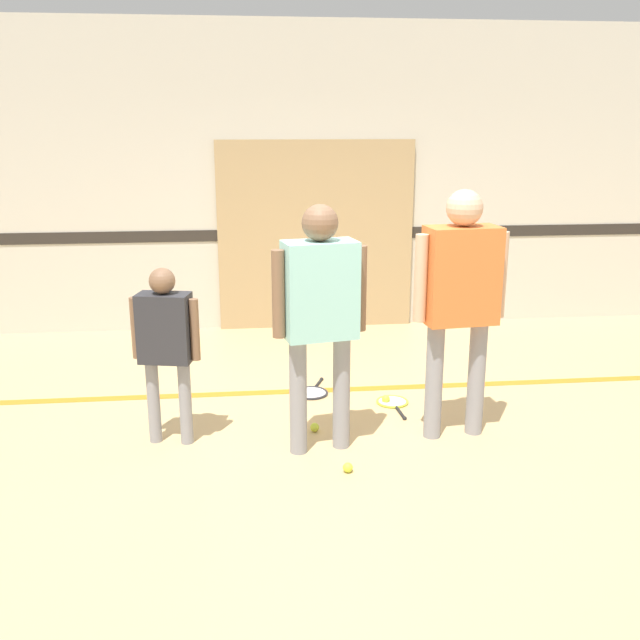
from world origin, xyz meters
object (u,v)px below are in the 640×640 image
Objects in this scene: racket_second_spare at (311,392)px; tennis_ball_near_instructor at (348,467)px; person_instructor at (320,303)px; person_student_right at (460,288)px; tennis_ball_stray_left at (315,427)px; racket_spare_on_floor at (393,403)px; person_student_left at (165,337)px; tennis_ball_by_spare_racket at (386,399)px.

tennis_ball_near_instructor is (0.10, -1.41, 0.02)m from racket_second_spare.
tennis_ball_near_instructor is (0.14, -0.36, -1.01)m from person_instructor.
person_student_right is at bearing -2.79° from person_instructor.
person_student_right is at bearing -112.53° from racket_second_spare.
person_student_right is at bearing -8.71° from tennis_ball_stray_left.
person_student_right is at bearing 22.67° from racket_spare_on_floor.
person_student_right is 1.44m from tennis_ball_near_instructor.
person_student_left is at bearing -8.44° from person_student_right.
person_student_left is 1.56m from racket_second_spare.
person_student_left is at bearing 149.03° from racket_second_spare.
tennis_ball_by_spare_racket is at bearing 67.33° from tennis_ball_near_instructor.
person_student_left is 19.07× the size of tennis_ball_by_spare_racket.
tennis_ball_near_instructor is at bearing -76.82° from tennis_ball_stray_left.
racket_spare_on_floor is 7.57× the size of tennis_ball_by_spare_racket.
person_student_left is at bearing -161.55° from tennis_ball_by_spare_racket.
person_instructor is at bearing 1.99° from person_student_right.
person_instructor is at bearing -128.47° from tennis_ball_by_spare_racket.
racket_second_spare is at bearing -119.68° from racket_spare_on_floor.
racket_second_spare is (1.08, 0.83, -0.77)m from person_student_left.
person_student_left is 1.51m from tennis_ball_near_instructor.
person_instructor is 1.09m from person_student_left.
person_student_left reaches higher than tennis_ball_by_spare_racket.
racket_second_spare is (-0.63, 0.30, 0.00)m from racket_spare_on_floor.
person_instructor is 1.09m from tennis_ball_near_instructor.
tennis_ball_stray_left is (-0.63, -0.49, 0.00)m from tennis_ball_by_spare_racket.
tennis_ball_near_instructor reaches higher than racket_second_spare.
tennis_ball_by_spare_racket is at bearing -120.46° from racket_spare_on_floor.
tennis_ball_by_spare_racket is (0.58, -0.27, 0.02)m from racket_second_spare.
person_student_right reaches higher than person_instructor.
racket_spare_on_floor is at bearing 64.47° from tennis_ball_near_instructor.
racket_second_spare is at bearing 49.76° from person_student_left.
person_student_right is at bearing 9.76° from person_student_left.
racket_second_spare is (0.04, 1.05, -1.04)m from person_instructor.
racket_spare_on_floor and racket_second_spare have the same top height.
racket_spare_on_floor is (-0.31, 0.61, -1.08)m from person_student_right.
racket_second_spare is at bearing -50.00° from person_student_right.
person_instructor is 1.00m from person_student_right.
person_student_right is (0.98, 0.14, 0.04)m from person_instructor.
tennis_ball_stray_left is (-0.68, -0.46, 0.02)m from racket_spare_on_floor.
person_student_left is 19.07× the size of tennis_ball_stray_left.
person_student_left is 1.90m from tennis_ball_by_spare_racket.
person_student_right is 1.46m from tennis_ball_stray_left.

